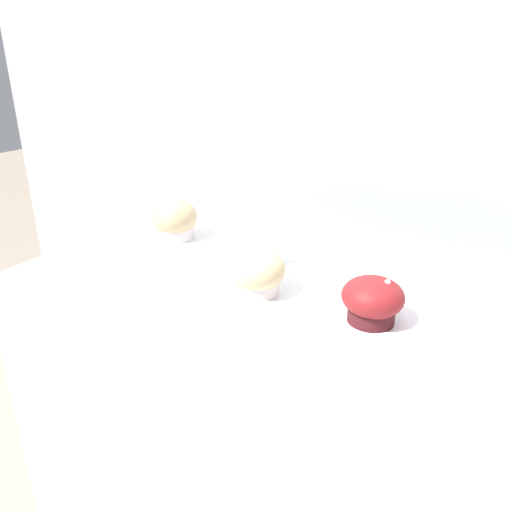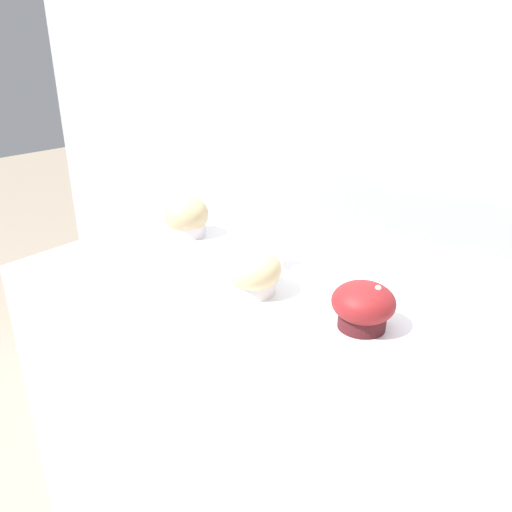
# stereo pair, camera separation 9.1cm
# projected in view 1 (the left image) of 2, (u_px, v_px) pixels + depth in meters

# --- Properties ---
(wall_back) EXTENTS (3.20, 0.10, 1.80)m
(wall_back) POSITION_uv_depth(u_px,v_px,m) (395.00, 200.00, 1.42)
(wall_back) COLOR #B2B7BC
(wall_back) RESTS_ON ground
(display_counter) EXTENTS (1.00, 0.64, 0.90)m
(display_counter) POSITION_uv_depth(u_px,v_px,m) (295.00, 457.00, 1.12)
(display_counter) COLOR silver
(display_counter) RESTS_ON ground
(muffin_front_center) EXTENTS (0.10, 0.10, 0.08)m
(muffin_front_center) POSITION_uv_depth(u_px,v_px,m) (257.00, 273.00, 0.86)
(muffin_front_center) COLOR white
(muffin_front_center) RESTS_ON display_counter
(muffin_back_left) EXTENTS (0.10, 0.10, 0.09)m
(muffin_back_left) POSITION_uv_depth(u_px,v_px,m) (174.00, 220.00, 1.11)
(muffin_back_left) COLOR silver
(muffin_back_left) RESTS_ON display_counter
(muffin_back_right) EXTENTS (0.10, 0.10, 0.08)m
(muffin_back_right) POSITION_uv_depth(u_px,v_px,m) (372.00, 300.00, 0.77)
(muffin_back_right) COLOR #4A181C
(muffin_back_right) RESTS_ON display_counter
(price_card) EXTENTS (0.06, 0.06, 0.06)m
(price_card) POSITION_uv_depth(u_px,v_px,m) (269.00, 252.00, 0.96)
(price_card) COLOR white
(price_card) RESTS_ON display_counter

